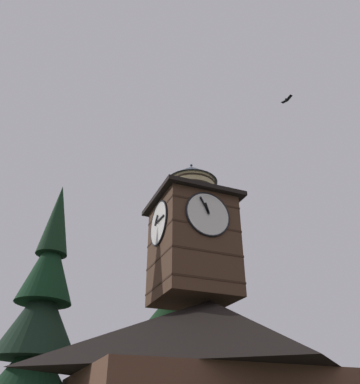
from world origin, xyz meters
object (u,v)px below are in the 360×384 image
(pine_tree_aside, at_px, (38,329))
(flying_bird_high, at_px, (287,100))
(building_main, at_px, (213,377))
(pine_tree_behind, at_px, (172,351))
(moon, at_px, (206,350))
(clock_tower, at_px, (192,234))

(pine_tree_aside, xyz_separation_m, flying_bird_high, (-9.94, 8.99, 10.81))
(building_main, xyz_separation_m, pine_tree_behind, (-0.79, -7.14, 2.08))
(pine_tree_behind, bearing_deg, moon, -119.97)
(pine_tree_aside, bearing_deg, pine_tree_behind, -159.21)
(building_main, bearing_deg, pine_tree_aside, -28.23)
(clock_tower, bearing_deg, pine_tree_aside, -25.79)
(clock_tower, xyz_separation_m, pine_tree_aside, (6.89, -3.33, -4.87))
(clock_tower, height_order, pine_tree_aside, clock_tower)
(clock_tower, bearing_deg, flying_bird_high, 118.33)
(clock_tower, distance_m, moon, 36.37)
(building_main, xyz_separation_m, pine_tree_aside, (7.46, -4.01, 2.21))
(building_main, distance_m, flying_bird_high, 14.16)
(moon, bearing_deg, clock_tower, 63.26)
(clock_tower, height_order, flying_bird_high, flying_bird_high)
(building_main, relative_size, pine_tree_aside, 0.88)
(building_main, height_order, flying_bird_high, flying_bird_high)
(building_main, xyz_separation_m, clock_tower, (0.57, -0.68, 7.08))
(pine_tree_behind, xyz_separation_m, pine_tree_aside, (8.25, 3.13, 0.13))
(moon, distance_m, flying_bird_high, 40.94)
(pine_tree_behind, xyz_separation_m, moon, (-15.00, -26.01, 4.24))
(clock_tower, height_order, pine_tree_behind, clock_tower)
(clock_tower, distance_m, pine_tree_behind, 8.28)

